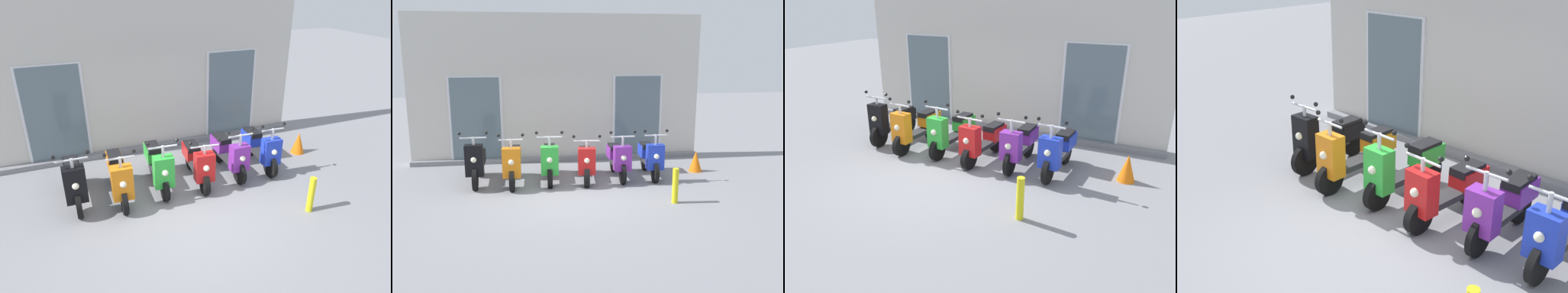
# 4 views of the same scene
# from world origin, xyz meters

# --- Properties ---
(ground_plane) EXTENTS (40.00, 40.00, 0.00)m
(ground_plane) POSITION_xyz_m (0.00, 0.00, 0.00)
(ground_plane) COLOR gray
(storefront_facade) EXTENTS (7.73, 0.50, 3.88)m
(storefront_facade) POSITION_xyz_m (0.00, 3.07, 1.87)
(storefront_facade) COLOR beige
(storefront_facade) RESTS_ON ground_plane
(scooter_black) EXTENTS (0.62, 1.59, 1.27)m
(scooter_black) POSITION_xyz_m (-2.01, 1.08, 0.49)
(scooter_black) COLOR black
(scooter_black) RESTS_ON ground_plane
(scooter_orange) EXTENTS (0.57, 1.61, 1.25)m
(scooter_orange) POSITION_xyz_m (-1.20, 0.91, 0.50)
(scooter_orange) COLOR black
(scooter_orange) RESTS_ON ground_plane
(scooter_green) EXTENTS (0.61, 1.59, 1.25)m
(scooter_green) POSITION_xyz_m (-0.38, 1.07, 0.48)
(scooter_green) COLOR black
(scooter_green) RESTS_ON ground_plane
(scooter_red) EXTENTS (0.63, 1.55, 1.16)m
(scooter_red) POSITION_xyz_m (0.44, 0.97, 0.45)
(scooter_red) COLOR black
(scooter_red) RESTS_ON ground_plane
(scooter_purple) EXTENTS (0.61, 1.54, 1.21)m
(scooter_purple) POSITION_xyz_m (1.22, 1.05, 0.48)
(scooter_purple) COLOR black
(scooter_purple) RESTS_ON ground_plane
(scooter_blue) EXTENTS (0.57, 1.54, 1.22)m
(scooter_blue) POSITION_xyz_m (2.00, 1.05, 0.48)
(scooter_blue) COLOR black
(scooter_blue) RESTS_ON ground_plane
(traffic_cone) EXTENTS (0.32, 0.32, 0.52)m
(traffic_cone) POSITION_xyz_m (3.24, 1.30, 0.26)
(traffic_cone) COLOR orange
(traffic_cone) RESTS_ON ground_plane
(curb_bollard) EXTENTS (0.12, 0.12, 0.70)m
(curb_bollard) POSITION_xyz_m (1.96, -0.81, 0.35)
(curb_bollard) COLOR yellow
(curb_bollard) RESTS_ON ground_plane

